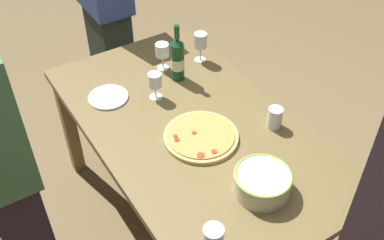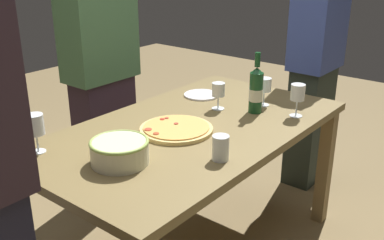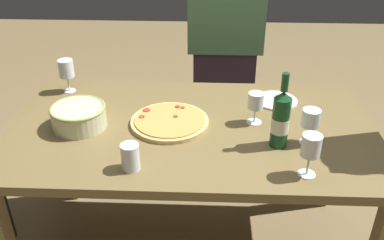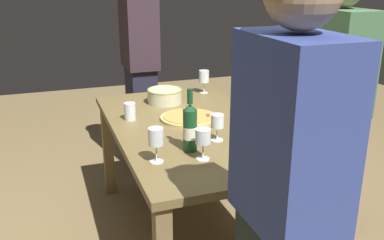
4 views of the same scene
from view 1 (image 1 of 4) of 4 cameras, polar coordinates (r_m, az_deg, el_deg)
The scene contains 12 objects.
ground_plane at distance 2.73m, azimuth 0.00°, elevation -12.35°, with size 8.00×8.00×0.00m, color olive.
dining_table at distance 2.23m, azimuth 0.00°, elevation -2.36°, with size 1.60×0.90×0.75m.
pizza at distance 2.09m, azimuth 1.12°, elevation -2.04°, with size 0.34×0.34×0.03m.
serving_bowl at distance 1.87m, azimuth 8.74°, elevation -7.60°, with size 0.24×0.24×0.10m.
wine_bottle at distance 2.39m, azimuth -1.82°, elevation 7.60°, with size 0.07×0.07×0.32m.
wine_glass_near_pizza at distance 2.27m, azimuth -4.64°, elevation 4.86°, with size 0.07×0.07×0.14m.
wine_glass_by_bottle at distance 2.53m, azimuth 1.06°, elevation 9.69°, with size 0.07×0.07×0.17m.
wine_glass_far_left at distance 1.61m, azimuth 2.65°, elevation -14.52°, with size 0.07×0.07×0.17m.
wine_glass_far_right at distance 2.48m, azimuth -3.72°, elevation 8.51°, with size 0.07×0.07×0.15m.
cup_amber at distance 2.16m, azimuth 10.26°, elevation 0.29°, with size 0.07×0.07×0.10m, color white.
side_plate at distance 2.36m, azimuth -10.37°, elevation 2.81°, with size 0.20×0.20×0.01m, color white.
person_host at distance 3.02m, azimuth -10.79°, elevation 14.07°, with size 0.38×0.24×1.65m.
Camera 1 is at (-1.36, 0.86, 2.20)m, focal length 42.88 mm.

